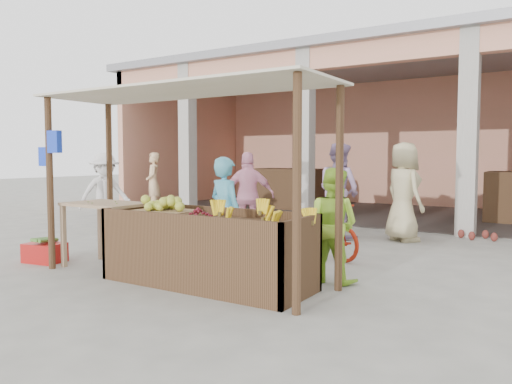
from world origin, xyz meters
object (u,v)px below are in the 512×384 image
Objects in this scene: vendor_blue at (226,210)px; motorcycle at (320,229)px; side_table at (106,213)px; vendor_green at (332,222)px; red_crate at (45,253)px; fruit_stall at (207,252)px.

motorcycle is (0.71, 1.52, -0.39)m from vendor_blue.
vendor_green reaches higher than side_table.
side_table is 2.10× the size of red_crate.
vendor_blue is (2.55, 1.00, 0.68)m from red_crate.
fruit_stall is at bearing 0.09° from side_table.
fruit_stall is 1.83m from side_table.
vendor_blue reaches higher than vendor_green.
side_table is 0.68× the size of motorcycle.
side_table is 1.23m from red_crate.
side_table is 0.76× the size of vendor_green.
motorcycle is (3.26, 2.53, 0.30)m from red_crate.
side_table reaches higher than red_crate.
vendor_blue is 1.72m from motorcycle.
vendor_green is at bearing 7.24° from red_crate.
vendor_blue is 0.99× the size of motorcycle.
motorcycle reaches higher than red_crate.
fruit_stall is at bearing -169.31° from motorcycle.
vendor_green is at bearing -157.22° from vendor_blue.
motorcycle is at bearing 79.09° from fruit_stall.
vendor_blue is at bearing 13.26° from vendor_green.
fruit_stall is 1.74× the size of vendor_green.
vendor_blue is 1.11× the size of vendor_green.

